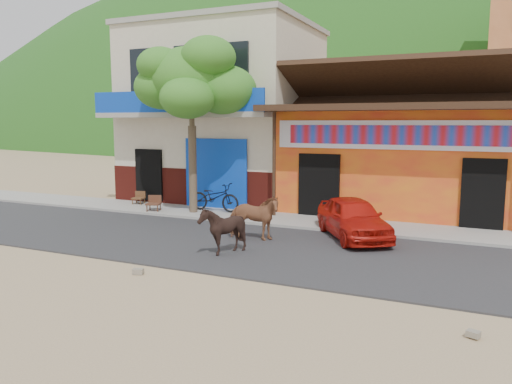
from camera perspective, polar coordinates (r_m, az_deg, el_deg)
ground at (r=10.56m, az=-2.13°, el=-9.94°), size 120.00×120.00×0.00m
road at (r=12.75m, az=2.90°, el=-6.68°), size 60.00×5.00×0.04m
sidewalk at (r=15.97m, az=7.50°, el=-3.58°), size 60.00×2.00×0.12m
dance_club at (r=19.21m, az=16.82°, el=3.34°), size 8.00×6.00×3.60m
cafe_building at (r=21.46m, az=-3.48°, el=8.67°), size 7.00×6.00×7.00m
hillside at (r=79.60m, az=21.55°, el=13.80°), size 100.00×40.00×24.00m
tree at (r=17.36m, az=-7.33°, el=7.52°), size 3.00×3.00×6.00m
cow_tan at (r=13.60m, az=-0.34°, el=-2.94°), size 1.59×0.94×1.26m
cow_dark at (r=12.21m, az=-3.85°, el=-4.33°), size 1.38×1.32×1.21m
red_car at (r=14.14m, az=11.03°, el=-2.89°), size 2.96×3.56×1.15m
scooter at (r=17.65m, az=-4.75°, el=-0.58°), size 1.93×0.72×1.01m
cafe_chair_left at (r=19.66m, az=-13.31°, el=-0.04°), size 0.49×0.49×0.90m
cafe_chair_right at (r=18.00m, az=-11.65°, el=-0.54°), size 0.61×0.61×1.01m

